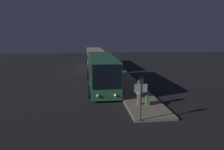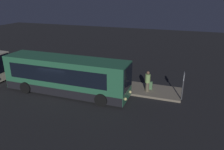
# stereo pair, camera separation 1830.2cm
# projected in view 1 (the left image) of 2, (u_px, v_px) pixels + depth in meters

# --- Properties ---
(ground) EXTENTS (80.00, 80.00, 0.00)m
(ground) POSITION_uv_depth(u_px,v_px,m) (98.00, 86.00, 22.77)
(ground) COLOR #232326
(platform) EXTENTS (20.00, 2.78, 0.17)m
(platform) POSITION_uv_depth(u_px,v_px,m) (126.00, 84.00, 23.12)
(platform) COLOR gray
(platform) RESTS_ON ground
(bus_lead) EXTENTS (11.00, 2.76, 3.14)m
(bus_lead) POSITION_uv_depth(u_px,v_px,m) (101.00, 72.00, 22.01)
(bus_lead) COLOR #2D704C
(bus_lead) RESTS_ON ground
(bus_second) EXTENTS (12.56, 2.75, 2.84)m
(bus_second) POSITION_uv_depth(u_px,v_px,m) (95.00, 59.00, 35.02)
(bus_second) COLOR beige
(bus_second) RESTS_ON ground
(passenger_boarding) EXTENTS (0.62, 0.62, 1.84)m
(passenger_boarding) POSITION_uv_depth(u_px,v_px,m) (139.00, 92.00, 15.92)
(passenger_boarding) COLOR #6B604C
(passenger_boarding) RESTS_ON platform
(passenger_waiting) EXTENTS (0.48, 0.48, 1.76)m
(passenger_waiting) POSITION_uv_depth(u_px,v_px,m) (141.00, 85.00, 18.14)
(passenger_waiting) COLOR gray
(passenger_waiting) RESTS_ON platform
(suitcase) EXTENTS (0.38, 0.26, 0.94)m
(suitcase) POSITION_uv_depth(u_px,v_px,m) (147.00, 100.00, 15.96)
(suitcase) COLOR #598C59
(suitcase) RESTS_ON platform
(sign_post) EXTENTS (0.10, 0.78, 2.28)m
(sign_post) POSITION_uv_depth(u_px,v_px,m) (141.00, 96.00, 12.92)
(sign_post) COLOR #4C4C51
(sign_post) RESTS_ON platform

